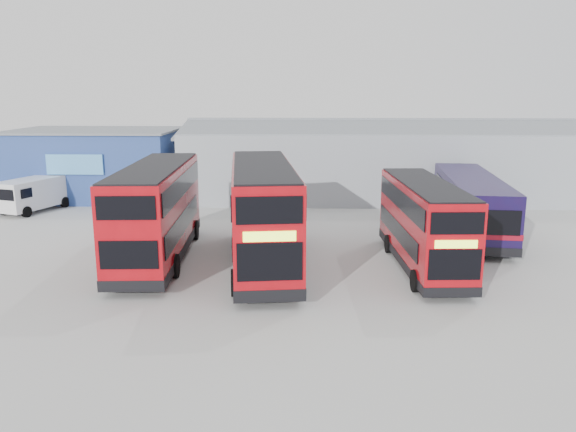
% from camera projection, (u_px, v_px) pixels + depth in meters
% --- Properties ---
extents(ground_plane, '(120.00, 120.00, 0.00)m').
position_uv_depth(ground_plane, '(261.00, 272.00, 25.39)').
color(ground_plane, '#9E9F99').
rests_on(ground_plane, ground).
extents(office_block, '(12.30, 8.32, 5.12)m').
position_uv_depth(office_block, '(97.00, 163.00, 42.82)').
color(office_block, navy).
rests_on(office_block, ground).
extents(maintenance_shed, '(30.50, 12.00, 5.89)m').
position_uv_depth(maintenance_shed, '(383.00, 161.00, 44.05)').
color(maintenance_shed, '#92989F').
rests_on(maintenance_shed, ground).
extents(double_decker_left, '(3.26, 10.97, 4.58)m').
position_uv_depth(double_decker_left, '(157.00, 214.00, 26.71)').
color(double_decker_left, '#AE0912').
rests_on(double_decker_left, ground).
extents(double_decker_centre, '(4.08, 11.52, 4.77)m').
position_uv_depth(double_decker_centre, '(263.00, 216.00, 25.78)').
color(double_decker_centre, '#AE0912').
rests_on(double_decker_centre, ground).
extents(double_decker_right, '(2.80, 9.54, 3.99)m').
position_uv_depth(double_decker_right, '(423.00, 226.00, 25.62)').
color(double_decker_right, '#AE0912').
rests_on(double_decker_right, ground).
extents(single_decker_blue, '(3.95, 12.21, 3.25)m').
position_uv_depth(single_decker_blue, '(470.00, 205.00, 31.97)').
color(single_decker_blue, '#110C37').
rests_on(single_decker_blue, ground).
extents(panel_van, '(3.55, 5.45, 2.23)m').
position_uv_depth(panel_van, '(34.00, 193.00, 37.80)').
color(panel_van, silver).
rests_on(panel_van, ground).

